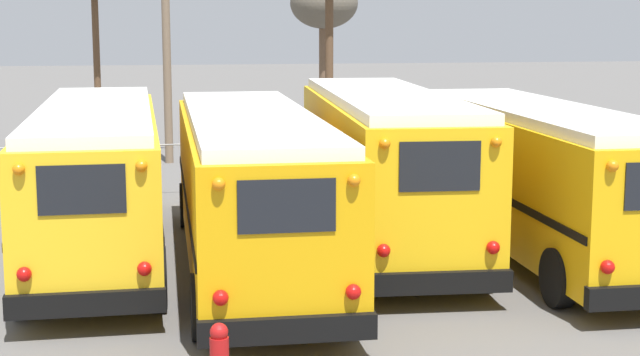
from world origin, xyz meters
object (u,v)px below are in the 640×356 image
utility_pole (166,11)px  bare_tree_0 (324,6)px  school_bus_0 (98,174)px  school_bus_3 (539,173)px  school_bus_2 (384,163)px  school_bus_1 (251,184)px

utility_pole → bare_tree_0: bearing=54.9°
school_bus_0 → bare_tree_0: bare_tree_0 is taller
school_bus_3 → utility_pole: size_ratio=1.08×
school_bus_2 → bare_tree_0: bare_tree_0 is taller
school_bus_1 → bare_tree_0: bearing=77.3°
school_bus_0 → bare_tree_0: (8.27, 22.11, 3.54)m
school_bus_3 → school_bus_0: bearing=171.9°
school_bus_2 → utility_pole: 13.68m
utility_pole → bare_tree_0: (6.76, 9.62, 0.27)m
school_bus_2 → utility_pole: utility_pole is taller
school_bus_0 → bare_tree_0: 23.87m
school_bus_2 → school_bus_3: (2.93, -1.17, -0.11)m
school_bus_0 → utility_pole: utility_pole is taller
bare_tree_0 → school_bus_2: bearing=-96.2°
school_bus_3 → school_bus_1: bearing=-175.8°
school_bus_1 → utility_pole: 14.62m
school_bus_1 → bare_tree_0: bare_tree_0 is taller
school_bus_3 → school_bus_2: bearing=158.2°
utility_pole → school_bus_1: bearing=-84.3°
school_bus_1 → utility_pole: (-1.42, 14.18, 3.27)m
school_bus_2 → school_bus_3: size_ratio=0.99×
school_bus_1 → school_bus_2: bearing=28.7°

